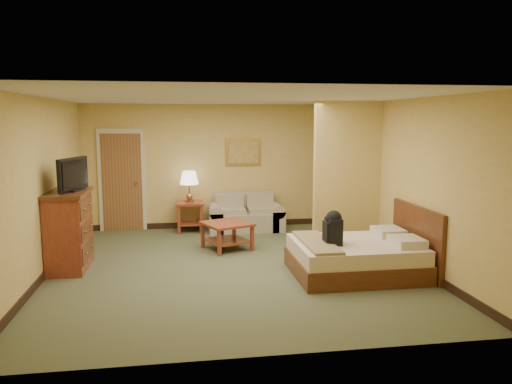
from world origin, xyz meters
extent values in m
plane|color=#4E5537|center=(0.00, 0.00, 0.00)|extent=(6.00, 6.00, 0.00)
plane|color=white|center=(0.00, 0.00, 2.60)|extent=(6.00, 6.00, 0.00)
cube|color=#D5B35B|center=(0.00, 3.00, 1.30)|extent=(5.50, 0.02, 2.60)
cube|color=#D5B35B|center=(-2.75, 0.00, 1.30)|extent=(0.02, 6.00, 2.60)
cube|color=#D5B35B|center=(2.75, 0.00, 1.30)|extent=(0.02, 6.00, 2.60)
cube|color=#D5B35B|center=(2.15, 0.93, 1.30)|extent=(1.20, 0.15, 2.60)
cube|color=beige|center=(-1.95, 2.97, 1.05)|extent=(0.94, 0.06, 2.10)
cube|color=brown|center=(-1.95, 2.96, 1.00)|extent=(0.80, 0.04, 2.00)
cylinder|color=#A5723C|center=(-1.65, 2.90, 1.00)|extent=(0.04, 0.12, 0.04)
cube|color=black|center=(0.00, 2.99, 0.06)|extent=(5.50, 0.02, 0.12)
cube|color=tan|center=(0.56, 2.52, 0.19)|extent=(1.27, 0.68, 0.38)
cube|color=tan|center=(0.56, 2.82, 0.58)|extent=(1.27, 0.16, 0.40)
cube|color=tan|center=(-0.07, 2.52, 0.21)|extent=(0.27, 0.68, 0.43)
cube|color=tan|center=(1.19, 2.52, 0.21)|extent=(0.27, 0.68, 0.43)
cube|color=maroon|center=(-0.59, 2.65, 0.59)|extent=(0.56, 0.56, 0.04)
cube|color=maroon|center=(-0.59, 2.65, 0.17)|extent=(0.47, 0.47, 0.03)
cube|color=maroon|center=(-0.81, 2.43, 0.28)|extent=(0.06, 0.06, 0.57)
cube|color=maroon|center=(-0.37, 2.43, 0.28)|extent=(0.06, 0.06, 0.57)
cube|color=maroon|center=(-0.81, 2.87, 0.28)|extent=(0.06, 0.06, 0.57)
cube|color=maroon|center=(-0.37, 2.87, 0.28)|extent=(0.06, 0.06, 0.57)
cylinder|color=#A5723C|center=(-0.59, 2.65, 0.64)|extent=(0.19, 0.19, 0.04)
cylinder|color=#A5723C|center=(-0.59, 2.65, 0.88)|extent=(0.03, 0.03, 0.32)
cone|color=white|center=(-0.59, 2.65, 1.11)|extent=(0.38, 0.38, 0.26)
cube|color=maroon|center=(0.02, 1.08, 0.46)|extent=(0.99, 0.99, 0.04)
cube|color=maroon|center=(0.02, 1.08, 0.16)|extent=(0.84, 0.84, 0.03)
cube|color=maroon|center=(-0.30, 0.76, 0.23)|extent=(0.05, 0.05, 0.45)
cube|color=maroon|center=(0.35, 1.41, 0.23)|extent=(0.05, 0.05, 0.45)
cube|color=#B78E3F|center=(0.56, 2.98, 1.60)|extent=(0.75, 0.03, 0.58)
cube|color=#AA7C34|center=(0.56, 2.96, 1.60)|extent=(0.62, 0.02, 0.46)
cube|color=maroon|center=(-2.48, 0.32, 0.57)|extent=(0.53, 1.05, 1.15)
cube|color=#4E2512|center=(-2.48, 0.32, 1.18)|extent=(0.59, 1.13, 0.06)
cube|color=black|center=(-2.38, 0.32, 1.22)|extent=(0.30, 0.41, 0.03)
cube|color=black|center=(-2.38, 0.32, 1.46)|extent=(0.30, 0.81, 0.50)
cube|color=#4E2512|center=(1.75, -0.65, 0.14)|extent=(1.82, 1.46, 0.27)
cube|color=#F7E5CA|center=(1.75, -0.65, 0.38)|extent=(1.77, 1.40, 0.22)
cube|color=#4E2512|center=(2.71, -0.65, 0.50)|extent=(0.06, 1.55, 1.00)
cube|color=beige|center=(2.40, -0.97, 0.55)|extent=(0.41, 0.50, 0.13)
cube|color=beige|center=(2.40, -0.33, 0.55)|extent=(0.41, 0.50, 0.13)
cube|color=olive|center=(1.16, -0.65, 0.51)|extent=(0.41, 1.37, 0.05)
cube|color=black|center=(1.39, -0.73, 0.68)|extent=(0.20, 0.29, 0.38)
sphere|color=black|center=(1.39, -0.73, 0.87)|extent=(0.23, 0.23, 0.23)
camera|label=1|loc=(-0.80, -7.49, 2.27)|focal=35.00mm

